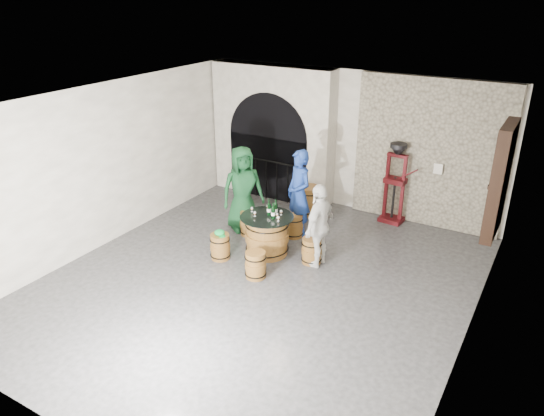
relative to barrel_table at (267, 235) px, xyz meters
The scene contains 31 objects.
ground 1.16m from the barrel_table, 66.87° to the right, with size 8.00×8.00×0.00m, color #2B2B2E.
wall_back 3.26m from the barrel_table, 81.89° to the left, with size 8.00×8.00×0.00m, color silver.
wall_front 5.16m from the barrel_table, 85.12° to the right, with size 8.00×8.00×0.00m, color silver.
wall_left 3.45m from the barrel_table, 161.97° to the right, with size 8.00×8.00×0.00m, color silver.
wall_right 4.23m from the barrel_table, 14.29° to the right, with size 8.00×8.00×0.00m, color silver.
ceiling 3.01m from the barrel_table, 66.87° to the right, with size 8.00×8.00×0.00m, color beige.
stone_facing_panel 3.88m from the barrel_table, 52.85° to the left, with size 3.20×0.12×3.18m, color gray.
arched_opening 3.33m from the barrel_table, 118.28° to the left, with size 3.10×0.60×3.19m.
shuttered_window 4.29m from the barrel_table, 20.18° to the left, with size 0.23×1.10×2.00m.
barrel_table is the anchor object (origin of this frame).
barrel_stool_left 0.94m from the barrel_table, 145.24° to the left, with size 0.40×0.40×0.51m.
barrel_stool_far 0.94m from the barrel_table, 83.37° to the left, with size 0.40×0.40×0.51m.
barrel_stool_right 0.94m from the barrel_table, ahead, with size 0.40×0.40×0.51m.
barrel_stool_near_right 0.94m from the barrel_table, 72.10° to the right, with size 0.40×0.40×0.51m.
barrel_stool_near_left 0.94m from the barrel_table, 136.86° to the right, with size 0.40×0.40×0.51m.
green_cap 0.94m from the barrel_table, 136.64° to the right, with size 0.24×0.20×0.11m.
person_green 1.35m from the barrel_table, 145.24° to the left, with size 0.90×0.59×1.84m, color #113D1E.
person_blue 1.21m from the barrel_table, 83.37° to the left, with size 0.67×0.44×1.85m, color navy.
person_white 1.14m from the barrel_table, ahead, with size 0.95×0.40×1.62m, color silver.
wine_bottle_left 0.54m from the barrel_table, 92.96° to the left, with size 0.08×0.08×0.32m.
wine_bottle_center 0.55m from the barrel_table, ahead, with size 0.08×0.08×0.32m.
wine_bottle_right 0.56m from the barrel_table, 53.23° to the left, with size 0.08×0.08×0.32m.
tasting_glass_a 0.51m from the barrel_table, 151.85° to the right, with size 0.05×0.05×0.10m, color #B25C22, non-canonical shape.
tasting_glass_b 0.49m from the barrel_table, 11.85° to the left, with size 0.05×0.05×0.10m, color #B25C22, non-canonical shape.
tasting_glass_c 0.56m from the barrel_table, 118.08° to the left, with size 0.05×0.05×0.10m, color #B25C22, non-canonical shape.
tasting_glass_d 0.53m from the barrel_table, 45.30° to the left, with size 0.05×0.05×0.10m, color #B25C22, non-canonical shape.
tasting_glass_e 0.54m from the barrel_table, 13.79° to the right, with size 0.05×0.05×0.10m, color #B25C22, non-canonical shape.
tasting_glass_f 0.58m from the barrel_table, behind, with size 0.05×0.05×0.10m, color #B25C22, non-canonical shape.
side_barrel 2.10m from the barrel_table, 93.62° to the left, with size 0.51×0.51×0.68m.
corking_press 3.22m from the barrel_table, 58.76° to the left, with size 0.75×0.44×1.80m.
control_box 3.90m from the barrel_table, 49.10° to the left, with size 0.18×0.10×0.22m, color silver.
Camera 1 is at (4.19, -6.69, 4.89)m, focal length 34.00 mm.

